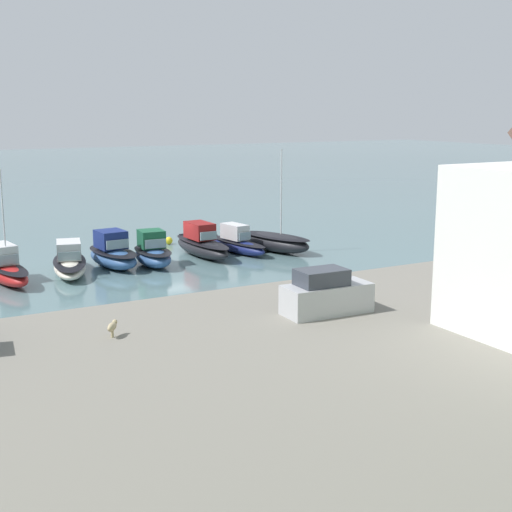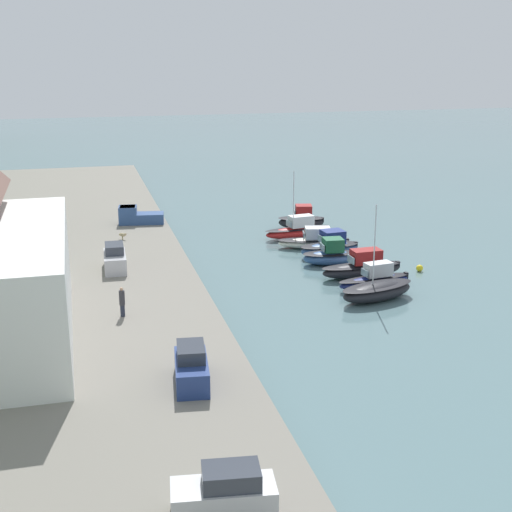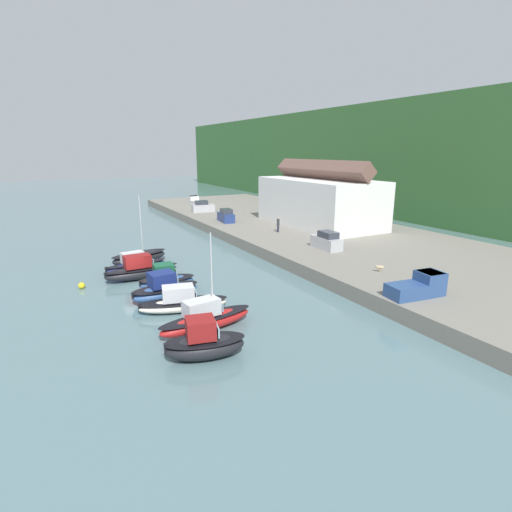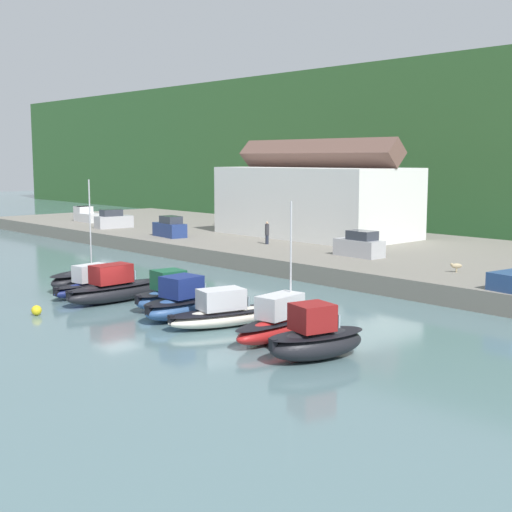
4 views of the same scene
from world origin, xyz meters
name	(u,v)px [view 4 (image 4 of 4)]	position (x,y,z in m)	size (l,w,h in m)	color
ground_plane	(117,308)	(0.00, 0.00, 0.00)	(320.00, 320.00, 0.00)	slate
quay_promenade	(393,255)	(0.00, 28.89, 0.70)	(115.99, 26.52, 1.39)	gray
harbor_clubhouse	(315,199)	(-11.66, 31.11, 5.22)	(20.61, 10.55, 10.03)	white
moored_boat_0	(87,278)	(-7.55, 2.13, 0.77)	(4.07, 7.06, 7.91)	black
moored_boat_1	(94,284)	(-4.65, 1.03, 0.78)	(2.55, 6.91, 2.20)	navy
moored_boat_2	(115,288)	(-1.72, 0.96, 0.92)	(2.35, 7.61, 2.53)	black
moored_boat_3	(172,295)	(2.71, 2.32, 0.92)	(2.71, 5.36, 2.52)	#33568E
moored_boat_4	(185,303)	(5.31, 1.40, 0.94)	(2.99, 6.22, 2.57)	#33568E
moored_boat_5	(226,313)	(8.47, 1.91, 0.76)	(3.79, 7.61, 2.16)	white
moored_boat_6	(283,322)	(12.74, 2.27, 0.88)	(2.81, 7.64, 7.22)	red
moored_boat_7	(316,339)	(16.51, 0.69, 0.99)	(3.36, 5.52, 2.70)	black
parked_car_0	(113,220)	(-33.25, 20.06, 2.31)	(2.30, 4.39, 2.16)	#B7B7BC
parked_car_1	(170,228)	(-21.19, 19.41, 2.31)	(4.38, 2.29, 2.16)	navy
parked_car_2	(360,245)	(1.60, 22.16, 2.31)	(4.26, 1.95, 2.16)	#B7B7BC
pickup_truck_1	(87,215)	(-42.98, 22.07, 2.21)	(4.82, 2.20, 1.90)	silver
person_on_quay	(267,233)	(-9.74, 22.39, 2.49)	(0.40, 0.40, 2.14)	#232838
dog_on_quay	(456,266)	(11.50, 20.79, 1.85)	(0.72, 0.82, 0.68)	tan
mooring_buoy_0	(37,310)	(-1.38, -4.76, 0.31)	(0.62, 0.62, 0.62)	yellow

